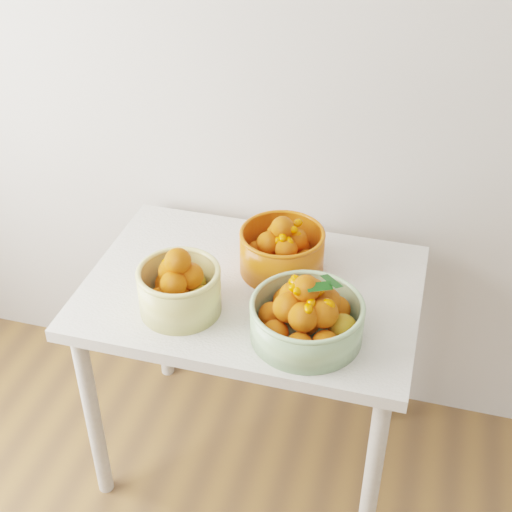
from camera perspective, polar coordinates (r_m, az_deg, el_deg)
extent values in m
cube|color=beige|center=(2.15, 12.02, 15.29)|extent=(4.00, 0.04, 2.70)
cube|color=silver|center=(2.16, -0.32, -2.82)|extent=(1.00, 0.70, 0.04)
cylinder|color=silver|center=(2.35, -12.91, -12.40)|extent=(0.05, 0.05, 0.71)
cylinder|color=silver|center=(2.17, 9.27, -17.18)|extent=(0.05, 0.05, 0.71)
cylinder|color=silver|center=(2.73, -7.58, -3.80)|extent=(0.05, 0.05, 0.71)
cylinder|color=silver|center=(2.57, 11.05, -7.09)|extent=(0.05, 0.05, 0.71)
cylinder|color=#D5C878|center=(2.03, -6.13, -2.79)|extent=(0.26, 0.26, 0.13)
torus|color=#D5C878|center=(1.99, -6.25, -1.28)|extent=(0.26, 0.26, 0.02)
sphere|color=#D1660C|center=(2.02, -4.48, -3.33)|extent=(0.07, 0.07, 0.07)
sphere|color=#D1660C|center=(2.07, -5.08, -2.22)|extent=(0.08, 0.08, 0.08)
sphere|color=#E05511|center=(2.08, -6.98, -2.25)|extent=(0.08, 0.08, 0.08)
sphere|color=#E05511|center=(2.03, -7.71, -3.50)|extent=(0.07, 0.07, 0.07)
sphere|color=#E05511|center=(1.99, -6.23, -4.16)|extent=(0.07, 0.07, 0.07)
sphere|color=#E05511|center=(2.04, -6.10, -3.09)|extent=(0.08, 0.08, 0.08)
sphere|color=#E05511|center=(2.00, -5.28, -1.57)|extent=(0.08, 0.08, 0.08)
sphere|color=#E05511|center=(2.02, -6.73, -1.27)|extent=(0.08, 0.08, 0.08)
sphere|color=#E05511|center=(1.98, -6.63, -2.25)|extent=(0.07, 0.07, 0.07)
sphere|color=#E05511|center=(1.98, -6.27, -0.41)|extent=(0.08, 0.08, 0.08)
ellipsoid|color=#E55600|center=(1.96, -6.52, -1.71)|extent=(0.03, 0.04, 0.03)
ellipsoid|color=#E55600|center=(2.02, -7.13, -0.66)|extent=(0.05, 0.04, 0.04)
cylinder|color=#92B884|center=(1.94, 4.07, -5.20)|extent=(0.39, 0.39, 0.11)
torus|color=#92B884|center=(1.91, 4.14, -3.97)|extent=(0.40, 0.40, 0.01)
sphere|color=#D1660C|center=(1.93, 6.94, -5.76)|extent=(0.08, 0.08, 0.08)
sphere|color=#E05511|center=(1.99, 6.44, -4.30)|extent=(0.08, 0.08, 0.08)
sphere|color=#E05511|center=(2.02, 4.51, -3.46)|extent=(0.08, 0.08, 0.08)
sphere|color=#E05511|center=(2.01, 2.53, -3.66)|extent=(0.08, 0.08, 0.08)
sphere|color=#E05511|center=(1.96, 1.25, -4.73)|extent=(0.07, 0.07, 0.07)
sphere|color=#E05511|center=(1.90, 1.54, -6.20)|extent=(0.07, 0.07, 0.07)
sphere|color=#E05511|center=(1.87, 3.50, -7.18)|extent=(0.07, 0.07, 0.07)
sphere|color=#E05511|center=(1.88, 5.56, -7.01)|extent=(0.07, 0.07, 0.07)
sphere|color=#E05511|center=(1.94, 4.07, -5.25)|extent=(0.08, 0.08, 0.08)
sphere|color=#E05511|center=(1.92, 5.70, -3.64)|extent=(0.08, 0.08, 0.08)
sphere|color=#E05511|center=(1.95, 4.49, -2.90)|extent=(0.08, 0.08, 0.08)
sphere|color=#E05511|center=(1.93, 2.94, -3.15)|extent=(0.07, 0.07, 0.07)
sphere|color=#E05511|center=(1.89, 2.57, -4.14)|extent=(0.08, 0.08, 0.08)
sphere|color=#E05511|center=(1.86, 3.79, -4.90)|extent=(0.08, 0.08, 0.08)
sphere|color=#E05511|center=(1.88, 5.42, -4.58)|extent=(0.08, 0.08, 0.08)
sphere|color=#E05511|center=(1.88, 4.04, -2.62)|extent=(0.07, 0.07, 0.07)
ellipsoid|color=#E55600|center=(1.84, 4.21, -4.22)|extent=(0.03, 0.04, 0.03)
ellipsoid|color=#E55600|center=(1.85, 3.45, -2.83)|extent=(0.04, 0.05, 0.04)
ellipsoid|color=#E55600|center=(1.93, 3.20, -1.89)|extent=(0.05, 0.05, 0.03)
ellipsoid|color=#E55600|center=(1.89, 4.11, -3.47)|extent=(0.04, 0.04, 0.04)
ellipsoid|color=#E55600|center=(1.89, 4.22, -3.22)|extent=(0.05, 0.04, 0.04)
ellipsoid|color=#E55600|center=(1.92, 3.03, -2.09)|extent=(0.05, 0.05, 0.04)
ellipsoid|color=#E55600|center=(1.86, 5.03, -4.24)|extent=(0.05, 0.05, 0.04)
ellipsoid|color=#E55600|center=(1.89, 4.19, -2.87)|extent=(0.04, 0.04, 0.04)
ellipsoid|color=#E55600|center=(1.86, 5.87, -3.82)|extent=(0.05, 0.04, 0.04)
ellipsoid|color=#E55600|center=(1.87, 3.95, -2.58)|extent=(0.05, 0.04, 0.04)
ellipsoid|color=#E55600|center=(1.88, 3.94, -3.41)|extent=(0.04, 0.05, 0.04)
ellipsoid|color=#E55600|center=(1.89, 5.03, -2.94)|extent=(0.05, 0.05, 0.04)
ellipsoid|color=#E55600|center=(1.86, 3.16, -2.56)|extent=(0.04, 0.04, 0.03)
ellipsoid|color=#E55600|center=(1.86, 4.42, -3.70)|extent=(0.04, 0.04, 0.03)
ellipsoid|color=#E55600|center=(1.87, 4.19, -2.58)|extent=(0.03, 0.04, 0.04)
cylinder|color=#CF4E0E|center=(2.17, 2.08, 0.33)|extent=(0.31, 0.31, 0.13)
torus|color=#CF4E0E|center=(2.13, 2.12, 1.80)|extent=(0.31, 0.31, 0.01)
sphere|color=#E05511|center=(2.17, 4.03, -0.47)|extent=(0.08, 0.08, 0.08)
sphere|color=#E05511|center=(2.23, 3.40, 0.75)|extent=(0.07, 0.07, 0.07)
sphere|color=#E05511|center=(2.24, 1.43, 1.01)|extent=(0.08, 0.08, 0.08)
sphere|color=#E05511|center=(2.20, 0.11, 0.22)|extent=(0.08, 0.08, 0.08)
sphere|color=#E05511|center=(2.14, 0.58, -0.89)|extent=(0.08, 0.08, 0.08)
sphere|color=#E05511|center=(2.12, 2.56, -1.28)|extent=(0.08, 0.08, 0.08)
sphere|color=#E05511|center=(2.18, 2.07, -0.09)|extent=(0.07, 0.07, 0.07)
sphere|color=#E05511|center=(2.16, 3.17, 1.33)|extent=(0.07, 0.07, 0.07)
sphere|color=#E05511|center=(2.18, 1.80, 1.75)|extent=(0.07, 0.07, 0.07)
sphere|color=#E05511|center=(2.14, 1.00, 1.01)|extent=(0.07, 0.07, 0.07)
sphere|color=#E05511|center=(2.12, 2.44, 0.52)|extent=(0.07, 0.07, 0.07)
sphere|color=#E05511|center=(2.13, 2.13, 2.28)|extent=(0.07, 0.07, 0.07)
ellipsoid|color=#E55600|center=(2.14, 2.30, 1.43)|extent=(0.04, 0.04, 0.04)
ellipsoid|color=#E55600|center=(2.14, 2.13, 2.19)|extent=(0.03, 0.04, 0.03)
ellipsoid|color=#E55600|center=(2.12, 2.17, 2.33)|extent=(0.04, 0.03, 0.04)
ellipsoid|color=#E55600|center=(2.11, 2.68, 1.17)|extent=(0.05, 0.05, 0.04)
ellipsoid|color=#E55600|center=(2.10, 2.15, 1.48)|extent=(0.03, 0.04, 0.03)
ellipsoid|color=#E55600|center=(2.16, 3.35, 2.63)|extent=(0.04, 0.05, 0.03)
ellipsoid|color=#E55600|center=(2.13, 2.41, 1.79)|extent=(0.04, 0.03, 0.04)
ellipsoid|color=#E55600|center=(2.17, 2.12, 2.87)|extent=(0.03, 0.04, 0.03)
ellipsoid|color=#E55600|center=(2.12, 2.95, 2.13)|extent=(0.04, 0.03, 0.03)
ellipsoid|color=#E55600|center=(2.13, 2.04, 1.53)|extent=(0.03, 0.04, 0.04)
ellipsoid|color=#E55600|center=(2.14, 3.20, 1.71)|extent=(0.04, 0.04, 0.03)
ellipsoid|color=#E55600|center=(2.12, 1.82, 1.32)|extent=(0.04, 0.05, 0.04)
ellipsoid|color=#E55600|center=(2.14, 2.09, 2.47)|extent=(0.04, 0.04, 0.04)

